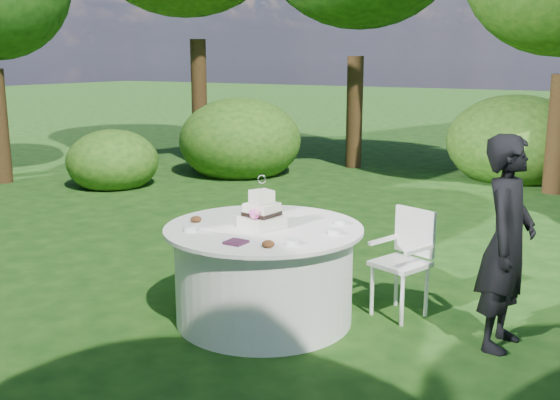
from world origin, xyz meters
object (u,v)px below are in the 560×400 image
at_px(napkins, 236,242).
at_px(cake, 262,214).
at_px(guest, 507,243).
at_px(chair, 406,253).
at_px(table, 264,273).

bearing_deg(napkins, cake, 99.57).
bearing_deg(guest, cake, 109.05).
bearing_deg(chair, table, -142.67).
xyz_separation_m(guest, cake, (-1.73, -0.52, 0.11)).
distance_m(cake, chair, 1.23).
relative_size(guest, chair, 1.78).
height_order(guest, chair, guest).
bearing_deg(table, guest, 15.47).
height_order(napkins, chair, chair).
bearing_deg(chair, napkins, -124.72).
height_order(napkins, table, napkins).
bearing_deg(table, chair, 37.33).
relative_size(guest, table, 1.00).
height_order(table, chair, chair).
height_order(napkins, cake, cake).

